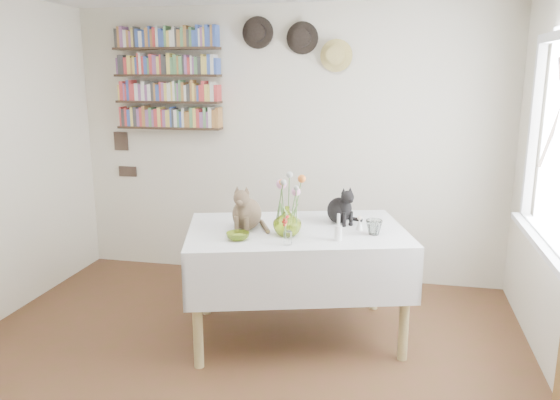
% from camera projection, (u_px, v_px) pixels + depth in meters
% --- Properties ---
extents(room, '(4.08, 4.58, 2.58)m').
position_uv_depth(room, '(203.00, 200.00, 2.89)').
color(room, '#572F20').
rests_on(room, ground).
extents(dining_table, '(1.75, 1.37, 0.82)m').
position_uv_depth(dining_table, '(296.00, 256.00, 3.94)').
color(dining_table, white).
rests_on(dining_table, room).
extents(tabby_cat, '(0.23, 0.29, 0.34)m').
position_uv_depth(tabby_cat, '(247.00, 206.00, 3.85)').
color(tabby_cat, '#7C6446').
rests_on(tabby_cat, dining_table).
extents(black_cat, '(0.30, 0.31, 0.29)m').
position_uv_depth(black_cat, '(339.00, 204.00, 4.02)').
color(black_cat, black).
rests_on(black_cat, dining_table).
extents(flower_vase, '(0.24, 0.24, 0.20)m').
position_uv_depth(flower_vase, '(287.00, 221.00, 3.71)').
color(flower_vase, '#B9D240').
rests_on(flower_vase, dining_table).
extents(green_bowl, '(0.16, 0.16, 0.05)m').
position_uv_depth(green_bowl, '(238.00, 236.00, 3.63)').
color(green_bowl, '#B9D240').
rests_on(green_bowl, dining_table).
extents(drinking_glass, '(0.16, 0.16, 0.11)m').
position_uv_depth(drinking_glass, '(374.00, 227.00, 3.73)').
color(drinking_glass, white).
rests_on(drinking_glass, dining_table).
extents(candlestick, '(0.05, 0.05, 0.18)m').
position_uv_depth(candlestick, '(338.00, 232.00, 3.60)').
color(candlestick, white).
rests_on(candlestick, dining_table).
extents(berry_jar, '(0.06, 0.06, 0.23)m').
position_uv_depth(berry_jar, '(288.00, 230.00, 3.50)').
color(berry_jar, white).
rests_on(berry_jar, dining_table).
extents(porcelain_figurine, '(0.05, 0.05, 0.10)m').
position_uv_depth(porcelain_figurine, '(359.00, 224.00, 3.85)').
color(porcelain_figurine, white).
rests_on(porcelain_figurine, dining_table).
extents(flower_bouquet, '(0.17, 0.13, 0.39)m').
position_uv_depth(flower_bouquet, '(288.00, 187.00, 3.66)').
color(flower_bouquet, '#4C7233').
rests_on(flower_bouquet, flower_vase).
extents(bookshelf_unit, '(1.00, 0.16, 0.91)m').
position_uv_depth(bookshelf_unit, '(168.00, 80.00, 5.04)').
color(bookshelf_unit, '#312216').
rests_on(bookshelf_unit, room).
extents(wall_hats, '(0.98, 0.09, 0.48)m').
position_uv_depth(wall_hats, '(298.00, 42.00, 4.74)').
color(wall_hats, black).
rests_on(wall_hats, room).
extents(wall_art_plaques, '(0.21, 0.02, 0.44)m').
position_uv_depth(wall_art_plaques, '(124.00, 154.00, 5.37)').
color(wall_art_plaques, '#38281E').
rests_on(wall_art_plaques, room).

